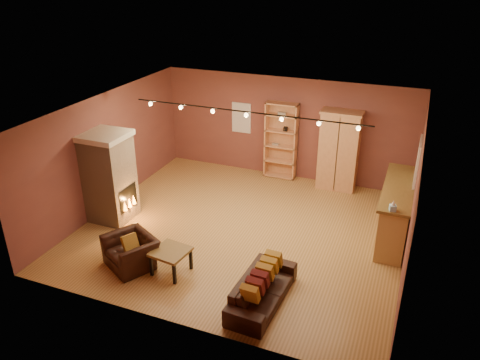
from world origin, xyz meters
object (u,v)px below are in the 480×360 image
at_px(fireplace, 110,177).
at_px(coffee_table, 171,254).
at_px(armchair, 131,247).
at_px(armoire, 339,150).
at_px(bar_counter, 396,211).
at_px(bookcase, 282,140).
at_px(loveseat, 262,285).

xyz_separation_m(fireplace, coffee_table, (2.34, -1.41, -0.64)).
bearing_deg(armchair, armoire, 87.44).
bearing_deg(coffee_table, armoire, 65.80).
xyz_separation_m(fireplace, bar_counter, (6.24, 1.60, -0.45)).
height_order(fireplace, armchair, fireplace).
xyz_separation_m(fireplace, armchair, (1.49, -1.50, -0.63)).
height_order(bookcase, loveseat, bookcase).
bearing_deg(bar_counter, fireplace, -165.61).
relative_size(armoire, bar_counter, 0.84).
height_order(armchair, coffee_table, armchair).
height_order(bookcase, coffee_table, bookcase).
relative_size(bar_counter, armchair, 2.19).
height_order(armoire, bar_counter, armoire).
relative_size(armoire, armchair, 1.85).
height_order(armoire, coffee_table, armoire).
bearing_deg(armchair, coffee_table, 34.76).
xyz_separation_m(bookcase, armoire, (1.61, -0.16, -0.02)).
distance_m(bar_counter, loveseat, 3.75).
bearing_deg(bookcase, fireplace, -128.45).
distance_m(loveseat, armchair, 2.80).
bearing_deg(loveseat, armchair, 91.00).
relative_size(armchair, coffee_table, 1.58).
bearing_deg(armoire, coffee_table, -114.20).
bearing_deg(armchair, loveseat, 26.85).
bearing_deg(bar_counter, armoire, 130.05).
xyz_separation_m(armoire, bar_counter, (1.66, -1.98, -0.46)).
xyz_separation_m(fireplace, armoire, (4.58, 3.58, 0.01)).
distance_m(loveseat, coffee_table, 1.95).
distance_m(armoire, armchair, 5.98).
bearing_deg(armoire, bookcase, 174.43).
relative_size(fireplace, bookcase, 0.99).
xyz_separation_m(armchair, coffee_table, (0.85, 0.09, -0.00)).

